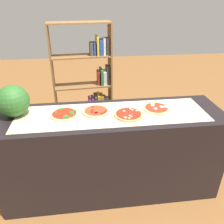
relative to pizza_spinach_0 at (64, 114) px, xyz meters
name	(u,v)px	position (x,y,z in m)	size (l,w,h in m)	color
ground_plane	(112,185)	(0.45, -0.03, -0.95)	(12.00, 12.00, 0.00)	brown
counter	(112,153)	(0.45, -0.03, -0.48)	(2.20, 0.65, 0.94)	black
parchment_paper	(112,114)	(0.45, -0.03, -0.01)	(1.82, 0.51, 0.00)	beige
pizza_spinach_0	(64,114)	(0.00, 0.00, 0.00)	(0.27, 0.27, 0.02)	#E5C17F
pizza_pepperoni_1	(96,111)	(0.30, 0.02, 0.00)	(0.26, 0.26, 0.03)	#E5C17F
pizza_mushroom_2	(129,114)	(0.60, -0.09, 0.00)	(0.27, 0.27, 0.03)	tan
pizza_mozzarella_3	(156,108)	(0.91, 0.02, 0.00)	(0.27, 0.27, 0.02)	#E5C17F
watermelon	(13,101)	(-0.46, 0.05, 0.14)	(0.30, 0.30, 0.30)	#2D6628
bookshelf	(91,90)	(0.29, 1.06, -0.20)	(0.81, 0.31, 1.66)	brown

